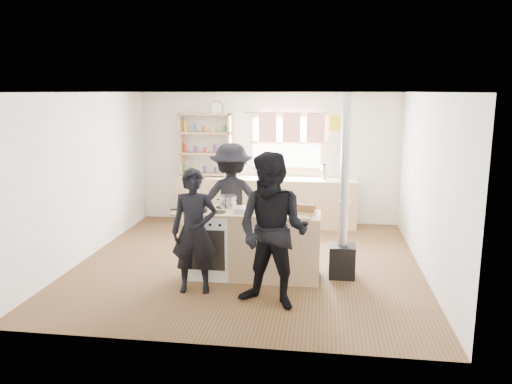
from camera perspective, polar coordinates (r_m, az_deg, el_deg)
ground at (r=7.53m, az=-0.82°, el=-8.09°), size 5.00×5.00×0.01m
back_counter at (r=9.53m, az=1.19°, el=-1.07°), size 3.40×0.55×0.90m
shelving_unit at (r=9.68m, az=-5.81°, el=5.44°), size 1.00×0.28×1.20m
thermos at (r=9.36m, az=7.77°, el=2.26°), size 0.10×0.10×0.28m
cooking_island at (r=6.85m, az=-0.32°, el=-5.95°), size 1.97×0.64×0.93m
skillet_greens at (r=6.73m, az=-6.91°, el=-2.00°), size 0.35×0.35×0.05m
roast_tray at (r=6.66m, az=-1.01°, el=-2.01°), size 0.34×0.25×0.06m
stockpot_stove at (r=6.90m, az=-3.22°, el=-1.11°), size 0.24×0.24×0.19m
stockpot_counter at (r=6.73m, az=2.39°, el=-1.38°), size 0.27×0.27×0.20m
bread_board at (r=6.62m, az=5.78°, el=-1.99°), size 0.31×0.25×0.12m
flue_heater at (r=6.89m, az=9.91°, el=-4.33°), size 0.35×0.35×2.50m
person_near_left at (r=6.31m, az=-7.06°, el=-4.47°), size 0.62×0.44×1.59m
person_near_right at (r=5.80m, az=1.93°, el=-4.51°), size 1.07×0.94×1.84m
person_far at (r=7.66m, az=-2.80°, el=-0.94°), size 1.22×0.82×1.75m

